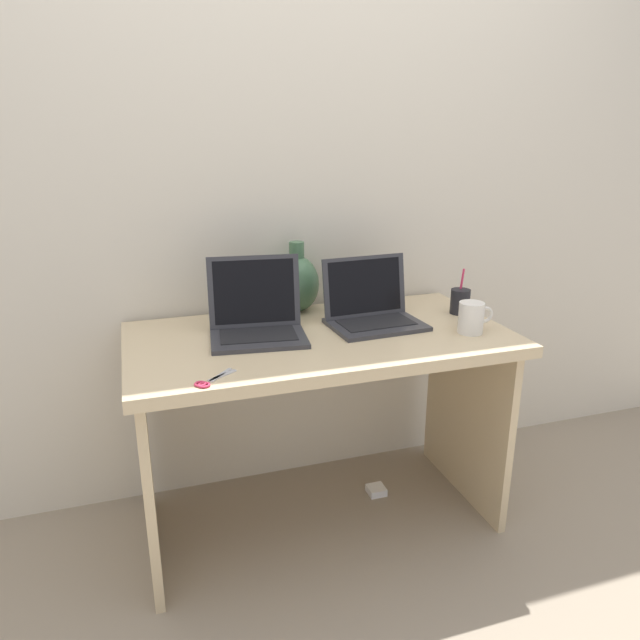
# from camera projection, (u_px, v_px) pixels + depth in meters

# --- Properties ---
(ground_plane) EXTENTS (6.00, 6.00, 0.00)m
(ground_plane) POSITION_uv_depth(u_px,v_px,m) (320.00, 517.00, 2.25)
(ground_plane) COLOR gray
(back_wall) EXTENTS (4.40, 0.04, 2.40)m
(back_wall) POSITION_uv_depth(u_px,v_px,m) (289.00, 190.00, 2.22)
(back_wall) COLOR beige
(back_wall) RESTS_ON ground
(desk) EXTENTS (1.30, 0.69, 0.75)m
(desk) POSITION_uv_depth(u_px,v_px,m) (320.00, 380.00, 2.07)
(desk) COLOR #D1B78C
(desk) RESTS_ON ground
(laptop_left) EXTENTS (0.34, 0.29, 0.26)m
(laptop_left) POSITION_uv_depth(u_px,v_px,m) (256.00, 315.00, 1.99)
(laptop_left) COLOR #333338
(laptop_left) RESTS_ON desk
(laptop_right) EXTENTS (0.34, 0.26, 0.23)m
(laptop_right) POSITION_uv_depth(u_px,v_px,m) (371.00, 307.00, 2.11)
(laptop_right) COLOR #333338
(laptop_right) RESTS_ON desk
(green_vase) EXTENTS (0.17, 0.17, 0.27)m
(green_vase) POSITION_uv_depth(u_px,v_px,m) (297.00, 283.00, 2.24)
(green_vase) COLOR #47704C
(green_vase) RESTS_ON desk
(coffee_mug) EXTENTS (0.13, 0.09, 0.11)m
(coffee_mug) POSITION_uv_depth(u_px,v_px,m) (472.00, 318.00, 2.01)
(coffee_mug) COLOR white
(coffee_mug) RESTS_ON desk
(pen_cup) EXTENTS (0.07, 0.07, 0.17)m
(pen_cup) POSITION_uv_depth(u_px,v_px,m) (460.00, 301.00, 2.23)
(pen_cup) COLOR black
(pen_cup) RESTS_ON desk
(scissors) EXTENTS (0.13, 0.12, 0.01)m
(scissors) POSITION_uv_depth(u_px,v_px,m) (209.00, 381.00, 1.63)
(scissors) COLOR #B7B7BC
(scissors) RESTS_ON desk
(power_brick) EXTENTS (0.07, 0.07, 0.03)m
(power_brick) POSITION_uv_depth(u_px,v_px,m) (376.00, 490.00, 2.39)
(power_brick) COLOR white
(power_brick) RESTS_ON ground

